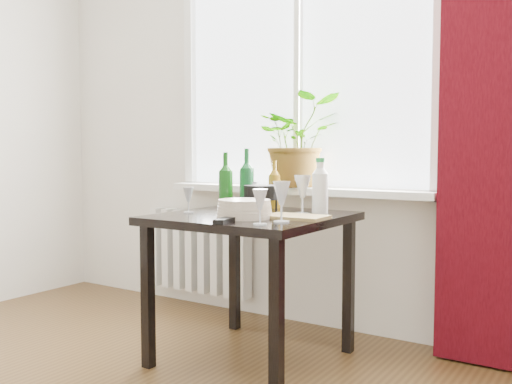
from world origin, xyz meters
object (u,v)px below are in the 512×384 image
Objects in this scene: bottle_amber at (274,184)px; plate_stack at (244,209)px; potted_plant at (298,141)px; wineglass_back_left at (251,195)px; cutting_board at (296,217)px; wine_bottle_left at (226,181)px; radiator at (199,251)px; cleaning_bottle at (320,185)px; table at (252,233)px; wineglass_far_right at (260,207)px; tv_remote at (226,220)px; wineglass_front_right at (281,201)px; wineglass_front_left at (188,200)px; fondue_pot at (261,199)px; wine_bottle_right at (247,179)px; wineglass_back_center at (303,194)px.

bottle_amber is 1.02× the size of plate_stack.
potted_plant reaches higher than wineglass_back_left.
wine_bottle_left is at bearing 170.06° from cutting_board.
radiator is at bearing 138.30° from wine_bottle_left.
potted_plant is 0.55m from cleaning_bottle.
cleaning_bottle reaches higher than cutting_board.
table is 5.40× the size of wineglass_far_right.
plate_stack is (0.25, -0.20, -0.11)m from wine_bottle_left.
tv_remote is at bearing -108.42° from cleaning_bottle.
cleaning_bottle is 1.52× the size of wineglass_front_right.
wineglass_front_left is (-0.24, -0.72, -0.31)m from potted_plant.
bottle_amber reaches higher than plate_stack.
fondue_pot is (-0.07, 0.25, 0.03)m from plate_stack.
cleaning_bottle is (0.26, 0.23, 0.23)m from table.
wineglass_back_left reaches higher than wineglass_front_left.
radiator is 1.48m from wineglass_front_right.
wineglass_back_left reaches higher than table.
wine_bottle_right reaches higher than cleaning_bottle.
wine_bottle_right is at bearing 172.05° from wineglass_back_center.
plate_stack is (0.06, -0.15, 0.13)m from table.
potted_plant reaches higher than wine_bottle_left.
bottle_amber reaches higher than wineglass_back_left.
wineglass_front_left is 0.37m from plate_stack.
wineglass_back_center is 0.22m from fondue_pot.
wine_bottle_left is at bearing 142.01° from plate_stack.
bottle_amber is at bearing 62.07° from wineglass_back_left.
bottle_amber reaches higher than fondue_pot.
tv_remote is (0.22, -0.54, -0.07)m from wineglass_back_left.
tv_remote is at bearing -149.19° from wineglass_front_right.
cleaning_bottle is at bearing 59.69° from tv_remote.
cleaning_bottle reaches higher than table.
wineglass_back_left is 0.74× the size of fondue_pot.
plate_stack is at bearing -76.42° from fondue_pot.
wineglass_back_center is at bearing -11.55° from wineglass_back_left.
radiator is 1.28m from cleaning_bottle.
potted_plant is at bearing 96.79° from table.
tv_remote is at bearing -106.15° from wineglass_back_center.
wineglass_front_right is at bearing -11.48° from plate_stack.
fondue_pot is 1.18× the size of tv_remote.
table is 4.17× the size of wineglass_back_center.
wineglass_back_left is at bearing 100.48° from tv_remote.
wineglass_front_left reaches higher than radiator.
table is 0.76m from potted_plant.
fondue_pot is at bearing 121.95° from wineglass_far_right.
wineglass_back_left is 0.37m from wineglass_front_left.
wineglass_back_center reaches higher than wineglass_front_right.
table is 2.94× the size of cutting_board.
radiator is 1.35m from cutting_board.
wine_bottle_right is 0.42m from plate_stack.
wineglass_far_right is at bearing -92.58° from cutting_board.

